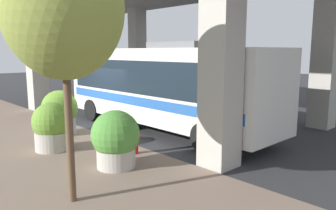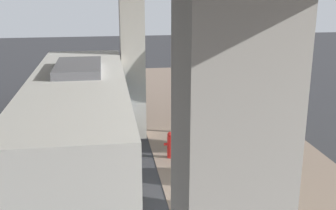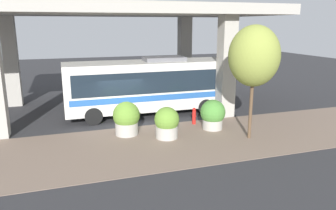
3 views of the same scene
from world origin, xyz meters
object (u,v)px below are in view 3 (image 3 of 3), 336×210
Objects in this scene: fire_hydrant at (194,116)px; planter_middle at (127,119)px; bus at (149,84)px; planter_back at (167,123)px; planter_front at (213,115)px; street_tree_near at (254,56)px.

planter_middle is at bearing 98.44° from fire_hydrant.
bus is 4.23m from planter_middle.
planter_middle reaches higher than planter_back.
planter_back is (-1.71, 2.18, 0.29)m from fire_hydrant.
bus is 4.77m from planter_back.
street_tree_near is at bearing -149.59° from planter_front.
planter_front is 4.61m from planter_middle.
fire_hydrant is 0.17× the size of street_tree_near.
planter_front is at bearing -96.65° from planter_middle.
fire_hydrant is at bearing -51.85° from planter_back.
planter_back is at bearing -122.00° from planter_middle.
street_tree_near is at bearing -148.92° from bus.
bus reaches higher than planter_middle.
bus is at bearing -31.31° from planter_middle.
street_tree_near reaches higher than planter_back.
planter_middle is (-0.59, 3.98, 0.37)m from fire_hydrant.
planter_middle is 6.97m from street_tree_near.
bus is at bearing 32.51° from fire_hydrant.
street_tree_near reaches higher than fire_hydrant.
street_tree_near is (-1.89, -1.11, 3.26)m from planter_front.
street_tree_near reaches higher than planter_middle.
planter_back is (-1.12, -1.80, -0.08)m from planter_middle.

